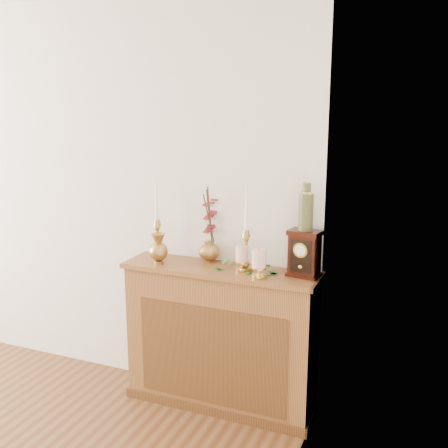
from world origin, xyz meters
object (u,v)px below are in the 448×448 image
at_px(candlestick_center, 246,243).
at_px(mantel_clock, 304,254).
at_px(ceramic_vase, 306,209).
at_px(ginger_jar, 210,227).
at_px(candlestick_left, 157,232).
at_px(bud_vase, 158,249).

xyz_separation_m(candlestick_center, mantel_clock, (0.35, 0.03, -0.03)).
relative_size(candlestick_center, ceramic_vase, 1.88).
distance_m(candlestick_center, ginger_jar, 0.32).
height_order(ginger_jar, mantel_clock, ginger_jar).
xyz_separation_m(candlestick_left, ceramic_vase, (0.98, -0.01, 0.23)).
bearing_deg(candlestick_left, mantel_clock, -0.59).
xyz_separation_m(ginger_jar, mantel_clock, (0.64, -0.10, -0.09)).
bearing_deg(mantel_clock, bud_vase, -163.36).
bearing_deg(candlestick_left, ceramic_vase, -0.45).
height_order(bud_vase, mantel_clock, mantel_clock).
bearing_deg(ginger_jar, candlestick_center, -23.73).
distance_m(mantel_clock, ceramic_vase, 0.26).
bearing_deg(mantel_clock, candlestick_center, -165.73).
xyz_separation_m(candlestick_center, bud_vase, (-0.55, -0.08, -0.07)).
height_order(bud_vase, ceramic_vase, ceramic_vase).
height_order(candlestick_left, ceramic_vase, ceramic_vase).
relative_size(candlestick_left, candlestick_center, 1.02).
bearing_deg(ceramic_vase, candlestick_center, -174.99).
relative_size(candlestick_left, ceramic_vase, 1.91).
height_order(candlestick_center, bud_vase, candlestick_center).
bearing_deg(ginger_jar, bud_vase, -141.60).
xyz_separation_m(bud_vase, mantel_clock, (0.90, 0.11, 0.04)).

